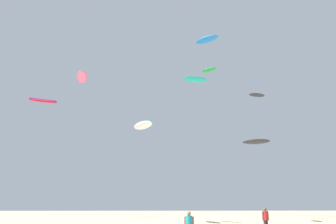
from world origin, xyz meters
name	(u,v)px	position (x,y,z in m)	size (l,w,h in m)	color
person_midground	(265,218)	(6.49, 12.43, 0.96)	(0.51, 0.37, 1.65)	#2D2D33
kite_aloft_0	(209,70)	(5.88, 31.82, 19.36)	(2.17, 1.94, 0.53)	green
kite_aloft_1	(195,79)	(3.29, 25.84, 15.80)	(3.02, 1.44, 0.67)	#19B29E
kite_aloft_3	(256,142)	(12.19, 33.49, 9.76)	(3.74, 2.36, 0.83)	#2D2D33
kite_aloft_4	(257,95)	(15.08, 41.49, 18.83)	(2.99, 1.58, 0.64)	#2D2D33
kite_aloft_5	(43,101)	(-15.97, 31.01, 14.58)	(3.78, 2.46, 0.76)	red
kite_aloft_6	(207,39)	(4.30, 22.22, 19.11)	(2.71, 2.38, 0.68)	blue
kite_aloft_7	(82,77)	(-8.51, 20.35, 13.93)	(1.71, 3.70, 0.44)	#E5598C
kite_aloft_9	(143,125)	(-2.50, 22.14, 9.48)	(2.68, 3.54, 0.80)	white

